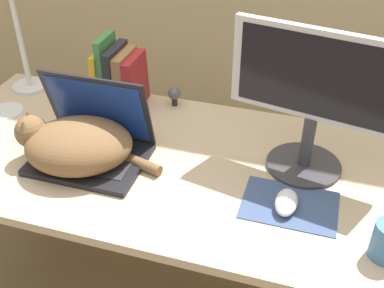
{
  "coord_description": "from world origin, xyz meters",
  "views": [
    {
      "loc": [
        0.45,
        -0.72,
        1.63
      ],
      "look_at": [
        0.12,
        0.32,
        0.86
      ],
      "focal_mm": 45.0,
      "sensor_mm": 36.0,
      "label": 1
    }
  ],
  "objects_px": {
    "book_row": "(119,77)",
    "cd_disc": "(6,111)",
    "cat": "(76,144)",
    "external_monitor": "(315,96)",
    "desk_lamp": "(16,5)",
    "computer_mouse": "(286,202)",
    "webcam": "(174,94)",
    "laptop": "(92,144)"
  },
  "relations": [
    {
      "from": "book_row",
      "to": "cd_disc",
      "type": "distance_m",
      "value": 0.41
    },
    {
      "from": "cat",
      "to": "external_monitor",
      "type": "relative_size",
      "value": 0.93
    },
    {
      "from": "desk_lamp",
      "to": "cd_disc",
      "type": "relative_size",
      "value": 4.08
    },
    {
      "from": "computer_mouse",
      "to": "webcam",
      "type": "relative_size",
      "value": 1.47
    },
    {
      "from": "desk_lamp",
      "to": "cat",
      "type": "bearing_deg",
      "value": -43.19
    },
    {
      "from": "webcam",
      "to": "laptop",
      "type": "bearing_deg",
      "value": -110.35
    },
    {
      "from": "desk_lamp",
      "to": "laptop",
      "type": "bearing_deg",
      "value": -37.07
    },
    {
      "from": "laptop",
      "to": "webcam",
      "type": "xyz_separation_m",
      "value": [
        0.13,
        0.36,
        -0.0
      ]
    },
    {
      "from": "computer_mouse",
      "to": "cd_disc",
      "type": "distance_m",
      "value": 1.03
    },
    {
      "from": "external_monitor",
      "to": "desk_lamp",
      "type": "distance_m",
      "value": 1.02
    },
    {
      "from": "cat",
      "to": "cd_disc",
      "type": "relative_size",
      "value": 3.64
    },
    {
      "from": "laptop",
      "to": "desk_lamp",
      "type": "relative_size",
      "value": 0.67
    },
    {
      "from": "computer_mouse",
      "to": "book_row",
      "type": "relative_size",
      "value": 0.43
    },
    {
      "from": "cat",
      "to": "computer_mouse",
      "type": "relative_size",
      "value": 4.15
    },
    {
      "from": "desk_lamp",
      "to": "cd_disc",
      "type": "bearing_deg",
      "value": -100.27
    },
    {
      "from": "book_row",
      "to": "computer_mouse",
      "type": "bearing_deg",
      "value": -30.88
    },
    {
      "from": "book_row",
      "to": "webcam",
      "type": "relative_size",
      "value": 3.44
    },
    {
      "from": "cd_disc",
      "to": "cat",
      "type": "bearing_deg",
      "value": -26.67
    },
    {
      "from": "cat",
      "to": "desk_lamp",
      "type": "relative_size",
      "value": 0.89
    },
    {
      "from": "book_row",
      "to": "webcam",
      "type": "distance_m",
      "value": 0.2
    },
    {
      "from": "book_row",
      "to": "desk_lamp",
      "type": "relative_size",
      "value": 0.5
    },
    {
      "from": "cat",
      "to": "cd_disc",
      "type": "distance_m",
      "value": 0.44
    },
    {
      "from": "cd_disc",
      "to": "book_row",
      "type": "bearing_deg",
      "value": 26.06
    },
    {
      "from": "laptop",
      "to": "computer_mouse",
      "type": "bearing_deg",
      "value": -5.65
    },
    {
      "from": "computer_mouse",
      "to": "desk_lamp",
      "type": "relative_size",
      "value": 0.21
    },
    {
      "from": "external_monitor",
      "to": "book_row",
      "type": "height_order",
      "value": "external_monitor"
    },
    {
      "from": "cat",
      "to": "cd_disc",
      "type": "xyz_separation_m",
      "value": [
        -0.39,
        0.2,
        -0.07
      ]
    },
    {
      "from": "desk_lamp",
      "to": "cd_disc",
      "type": "distance_m",
      "value": 0.36
    },
    {
      "from": "webcam",
      "to": "external_monitor",
      "type": "bearing_deg",
      "value": -25.3
    },
    {
      "from": "desk_lamp",
      "to": "webcam",
      "type": "bearing_deg",
      "value": 7.45
    },
    {
      "from": "cat",
      "to": "desk_lamp",
      "type": "distance_m",
      "value": 0.56
    },
    {
      "from": "external_monitor",
      "to": "book_row",
      "type": "distance_m",
      "value": 0.71
    },
    {
      "from": "computer_mouse",
      "to": "desk_lamp",
      "type": "distance_m",
      "value": 1.08
    },
    {
      "from": "computer_mouse",
      "to": "external_monitor",
      "type": "bearing_deg",
      "value": 82.79
    },
    {
      "from": "external_monitor",
      "to": "cd_disc",
      "type": "xyz_separation_m",
      "value": [
        -1.03,
        0.01,
        -0.24
      ]
    },
    {
      "from": "laptop",
      "to": "book_row",
      "type": "distance_m",
      "value": 0.33
    },
    {
      "from": "cd_disc",
      "to": "desk_lamp",
      "type": "bearing_deg",
      "value": 79.73
    },
    {
      "from": "external_monitor",
      "to": "cat",
      "type": "bearing_deg",
      "value": -164.03
    },
    {
      "from": "cat",
      "to": "webcam",
      "type": "distance_m",
      "value": 0.44
    },
    {
      "from": "computer_mouse",
      "to": "webcam",
      "type": "bearing_deg",
      "value": 137.12
    },
    {
      "from": "laptop",
      "to": "computer_mouse",
      "type": "distance_m",
      "value": 0.59
    },
    {
      "from": "external_monitor",
      "to": "computer_mouse",
      "type": "distance_m",
      "value": 0.29
    }
  ]
}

